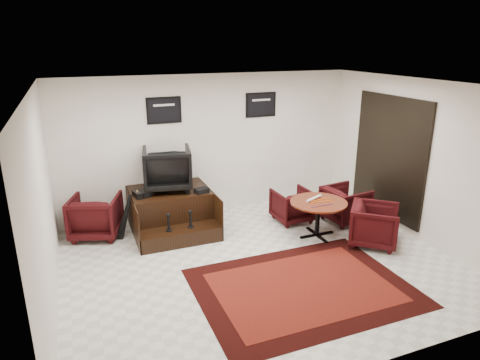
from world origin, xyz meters
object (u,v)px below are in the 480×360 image
shine_podium (171,212)px  table_chair_window (346,202)px  armchair_side (96,214)px  shine_chair (167,166)px  meeting_table (318,206)px  table_chair_corner (375,223)px  table_chair_back (292,204)px

shine_podium → table_chair_window: size_ratio=1.95×
armchair_side → table_chair_window: bearing=-174.3°
shine_chair → shine_podium: bearing=100.7°
meeting_table → shine_chair: bearing=149.3°
armchair_side → table_chair_corner: bearing=173.5°
meeting_table → table_chair_back: 0.82m
armchair_side → table_chair_window: armchair_side is taller
meeting_table → table_chair_corner: table_chair_corner is taller
meeting_table → table_chair_window: 0.97m
armchair_side → meeting_table: armchair_side is taller
shine_chair → table_chair_back: size_ratio=1.24×
shine_podium → shine_chair: 0.86m
shine_podium → armchair_side: 1.35m
table_chair_corner → shine_podium: bearing=98.8°
shine_podium → meeting_table: shine_podium is taller
shine_podium → meeting_table: 2.72m
shine_chair → meeting_table: 2.85m
armchair_side → table_chair_back: armchair_side is taller
meeting_table → table_chair_back: bearing=97.2°
armchair_side → table_chair_corner: 4.94m
meeting_table → table_chair_window: bearing=24.0°
table_chair_back → table_chair_window: 1.04m
armchair_side → table_chair_window: (4.59, -1.09, -0.04)m
shine_podium → shine_chair: size_ratio=1.72×
table_chair_back → table_chair_corner: size_ratio=0.89×
table_chair_back → table_chair_window: size_ratio=0.91×
shine_podium → table_chair_corner: table_chair_corner is taller
table_chair_window → table_chair_corner: 1.05m
table_chair_window → table_chair_back: bearing=61.1°
table_chair_window → table_chair_corner: bearing=166.2°
shine_chair → meeting_table: size_ratio=0.86×
shine_podium → table_chair_window: (3.26, -0.89, 0.04)m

